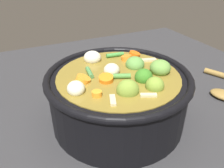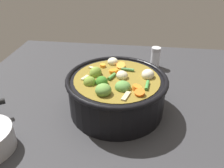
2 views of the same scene
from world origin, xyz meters
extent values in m
plane|color=#2D2D30|center=(0.00, 0.00, 0.00)|extent=(1.10, 1.10, 0.00)
cylinder|color=black|center=(0.00, 0.00, 0.06)|extent=(0.29, 0.29, 0.11)
torus|color=black|center=(0.00, 0.00, 0.11)|extent=(0.30, 0.30, 0.01)
cylinder|color=olive|center=(0.00, 0.00, 0.06)|extent=(0.25, 0.25, 0.11)
ellipsoid|color=#5A8E41|center=(-0.05, -0.02, 0.12)|extent=(0.05, 0.06, 0.03)
ellipsoid|color=olive|center=(-0.04, 0.07, 0.12)|extent=(0.05, 0.05, 0.03)
ellipsoid|color=#377721|center=(-0.04, 0.04, 0.12)|extent=(0.04, 0.03, 0.03)
ellipsoid|color=#63923F|center=(-0.08, 0.03, 0.12)|extent=(0.06, 0.06, 0.03)
ellipsoid|color=olive|center=(0.01, 0.07, 0.12)|extent=(0.05, 0.05, 0.04)
cylinder|color=orange|center=(0.07, 0.05, 0.11)|extent=(0.02, 0.02, 0.01)
cylinder|color=orange|center=(0.07, -0.01, 0.12)|extent=(0.04, 0.03, 0.03)
cylinder|color=orange|center=(-0.05, -0.06, 0.11)|extent=(0.03, 0.04, 0.02)
cylinder|color=orange|center=(-0.08, -0.07, 0.12)|extent=(0.04, 0.04, 0.02)
cylinder|color=orange|center=(0.03, 0.01, 0.12)|extent=(0.04, 0.04, 0.02)
ellipsoid|color=beige|center=(0.01, -0.01, 0.12)|extent=(0.05, 0.05, 0.03)
ellipsoid|color=beige|center=(0.10, 0.02, 0.12)|extent=(0.04, 0.04, 0.03)
ellipsoid|color=beige|center=(0.02, -0.09, 0.12)|extent=(0.05, 0.05, 0.03)
cylinder|color=#3D8739|center=(-0.04, -0.09, 0.12)|extent=(0.04, 0.01, 0.01)
cylinder|color=#488439|center=(0.00, 0.02, 0.12)|extent=(0.04, 0.02, 0.01)
cylinder|color=#468043|center=(0.05, -0.03, 0.12)|extent=(0.01, 0.04, 0.01)
cube|color=#C7BC91|center=(-0.09, -0.03, 0.11)|extent=(0.04, 0.02, 0.01)
cube|color=beige|center=(-0.01, 0.09, 0.11)|extent=(0.03, 0.02, 0.01)
cube|color=beige|center=(0.05, 0.08, 0.11)|extent=(0.02, 0.03, 0.01)
cylinder|color=silver|center=(0.32, -0.13, 0.04)|extent=(0.04, 0.04, 0.07)
cylinder|color=#B7B7BC|center=(0.32, -0.13, 0.08)|extent=(0.04, 0.04, 0.02)
camera|label=1|loc=(0.19, 0.36, 0.33)|focal=36.17mm
camera|label=2|loc=(-0.59, -0.06, 0.45)|focal=37.16mm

